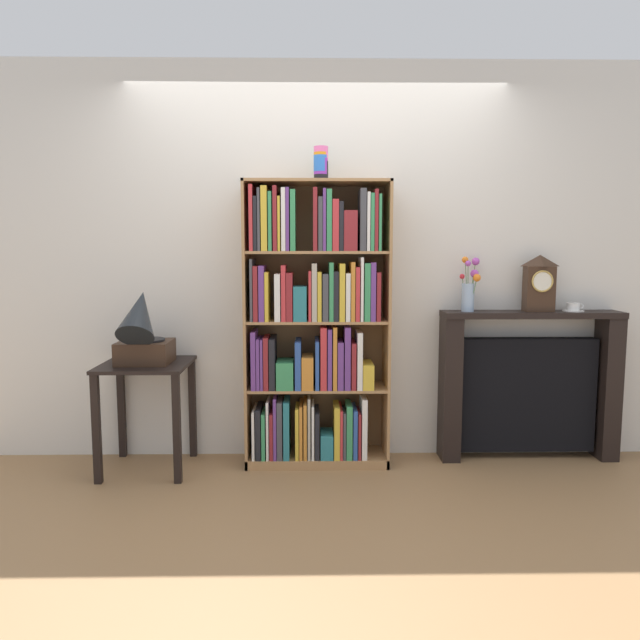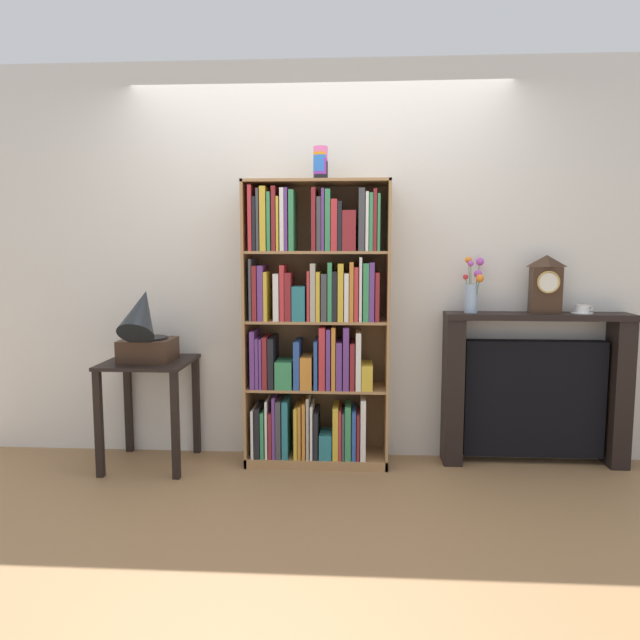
% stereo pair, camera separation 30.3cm
% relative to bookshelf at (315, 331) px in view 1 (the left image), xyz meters
% --- Properties ---
extents(ground_plane, '(8.25, 6.40, 0.02)m').
position_rel_bookshelf_xyz_m(ground_plane, '(0.01, -0.13, -0.90)').
color(ground_plane, '#997047').
extents(wall_back, '(5.25, 0.08, 2.65)m').
position_rel_bookshelf_xyz_m(wall_back, '(0.18, 0.22, 0.44)').
color(wall_back, silver).
rests_on(wall_back, ground).
extents(bookshelf, '(0.93, 0.33, 1.85)m').
position_rel_bookshelf_xyz_m(bookshelf, '(0.00, 0.00, 0.00)').
color(bookshelf, '#A87A4C').
rests_on(bookshelf, ground).
extents(cup_stack, '(0.09, 0.09, 0.21)m').
position_rel_bookshelf_xyz_m(cup_stack, '(0.04, -0.01, 1.07)').
color(cup_stack, black).
rests_on(cup_stack, bookshelf).
extents(side_table_left, '(0.55, 0.55, 0.70)m').
position_rel_bookshelf_xyz_m(side_table_left, '(-1.08, -0.10, -0.36)').
color(side_table_left, black).
rests_on(side_table_left, ground).
extents(gramophone, '(0.33, 0.45, 0.53)m').
position_rel_bookshelf_xyz_m(gramophone, '(-1.08, -0.15, 0.02)').
color(gramophone, '#382316').
rests_on(gramophone, side_table_left).
extents(fireplace_mantel, '(1.19, 0.23, 1.01)m').
position_rel_bookshelf_xyz_m(fireplace_mantel, '(1.45, 0.09, -0.39)').
color(fireplace_mantel, black).
rests_on(fireplace_mantel, ground).
extents(mantel_clock, '(0.19, 0.12, 0.37)m').
position_rel_bookshelf_xyz_m(mantel_clock, '(1.49, 0.06, 0.31)').
color(mantel_clock, '#382316').
rests_on(mantel_clock, fireplace_mantel).
extents(flower_vase, '(0.14, 0.16, 0.36)m').
position_rel_bookshelf_xyz_m(flower_vase, '(1.02, 0.07, 0.27)').
color(flower_vase, '#99B2D1').
rests_on(flower_vase, fireplace_mantel).
extents(teacup_with_saucer, '(0.14, 0.14, 0.06)m').
position_rel_bookshelf_xyz_m(teacup_with_saucer, '(1.72, 0.07, 0.14)').
color(teacup_with_saucer, white).
rests_on(teacup_with_saucer, fireplace_mantel).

